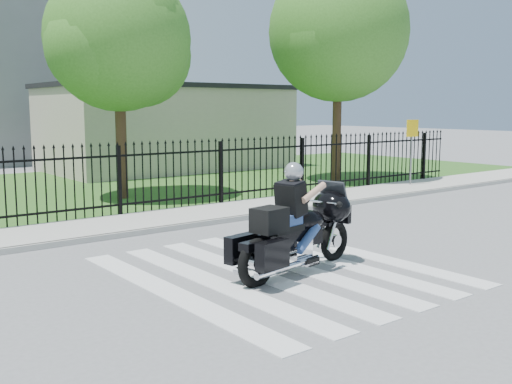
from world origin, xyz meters
TOP-DOWN VIEW (x-y plane):
  - ground at (0.00, 0.00)m, footprint 120.00×120.00m
  - crosswalk at (0.00, 0.00)m, footprint 5.00×5.50m
  - sidewalk at (0.00, 5.00)m, footprint 40.00×2.00m
  - curb at (0.00, 4.00)m, footprint 40.00×0.12m
  - grass_strip at (0.00, 12.00)m, footprint 40.00×12.00m
  - iron_fence at (0.00, 6.00)m, footprint 26.00×0.04m
  - tree_mid at (1.50, 9.00)m, footprint 4.20×4.20m
  - tree_right at (9.50, 8.00)m, footprint 5.00×5.00m
  - building_low at (7.00, 16.00)m, footprint 10.00×6.00m
  - building_low_roof at (7.00, 16.00)m, footprint 10.20×6.20m
  - motorcycle_rider at (0.16, -0.26)m, footprint 2.82×1.25m
  - traffic_sign at (10.27, 5.24)m, footprint 0.47×0.13m

SIDE VIEW (x-z plane):
  - ground at x=0.00m, z-range 0.00..0.00m
  - crosswalk at x=0.00m, z-range 0.00..0.01m
  - grass_strip at x=0.00m, z-range 0.00..0.02m
  - sidewalk at x=0.00m, z-range 0.00..0.12m
  - curb at x=0.00m, z-range 0.00..0.12m
  - motorcycle_rider at x=0.16m, z-range -0.17..1.71m
  - iron_fence at x=0.00m, z-range 0.00..1.80m
  - traffic_sign at x=10.27m, z-range 0.59..2.77m
  - building_low at x=7.00m, z-range 0.00..3.50m
  - building_low_roof at x=7.00m, z-range 3.50..3.70m
  - tree_mid at x=1.50m, z-range 1.28..8.06m
  - tree_right at x=9.50m, z-range 1.44..9.34m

